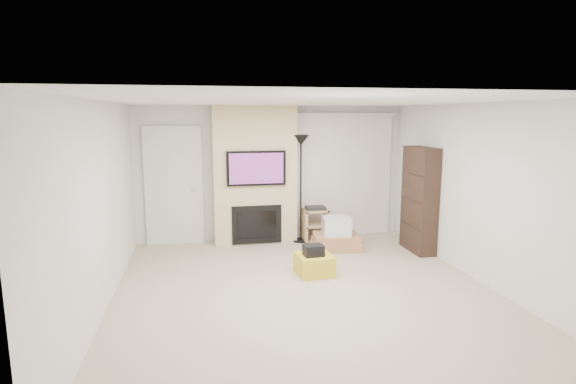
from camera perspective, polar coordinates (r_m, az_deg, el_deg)
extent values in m
cube|color=#B6A78C|center=(6.15, 2.24, -12.52)|extent=(5.00, 5.50, 0.00)
cube|color=white|center=(5.69, 2.41, 11.46)|extent=(5.00, 5.50, 0.00)
cube|color=silver|center=(8.46, -2.05, 2.41)|extent=(5.00, 0.00, 2.50)
cube|color=silver|center=(3.27, 13.84, -9.81)|extent=(5.00, 0.00, 2.50)
cube|color=silver|center=(5.75, -22.69, -1.83)|extent=(0.00, 5.50, 2.50)
cube|color=silver|center=(6.82, 23.20, -0.15)|extent=(0.00, 5.50, 2.50)
cube|color=silver|center=(6.57, 4.19, 11.19)|extent=(0.35, 0.18, 0.01)
cube|color=gold|center=(6.73, 3.36, -9.15)|extent=(0.54, 0.54, 0.30)
cube|color=black|center=(6.62, 3.25, -7.40)|extent=(0.30, 0.24, 0.16)
cube|color=beige|center=(8.21, -4.24, 2.17)|extent=(1.50, 0.40, 2.50)
cube|color=black|center=(7.97, -4.05, 3.03)|extent=(1.05, 0.06, 0.62)
cube|color=#5C245A|center=(7.93, -4.02, 3.00)|extent=(0.96, 0.00, 0.54)
cube|color=black|center=(8.17, -3.98, -4.15)|extent=(0.90, 0.04, 0.70)
cube|color=black|center=(8.15, -3.96, -4.18)|extent=(0.70, 0.02, 0.50)
cube|color=silver|center=(8.35, -14.29, 0.77)|extent=(1.02, 0.08, 2.14)
cube|color=beige|center=(8.37, -14.27, 0.48)|extent=(0.90, 0.05, 2.05)
cylinder|color=silver|center=(8.31, -11.94, 0.33)|extent=(0.07, 0.06, 0.07)
cube|color=silver|center=(8.66, 7.28, 9.68)|extent=(1.98, 0.10, 0.08)
cube|color=white|center=(8.75, 7.09, 1.90)|extent=(1.90, 0.03, 2.29)
cylinder|color=black|center=(8.44, 1.60, -6.16)|extent=(0.29, 0.29, 0.03)
cylinder|color=black|center=(8.23, 1.63, 0.05)|extent=(0.03, 0.03, 1.84)
cone|color=black|center=(8.13, 1.67, 6.61)|extent=(0.29, 0.29, 0.19)
cube|color=#DCAF7C|center=(8.36, 2.12, -4.30)|extent=(0.04, 0.38, 0.60)
cube|color=#DCAF7C|center=(8.46, 4.82, -4.16)|extent=(0.04, 0.38, 0.60)
cube|color=#DCAF7C|center=(8.48, 3.46, -6.10)|extent=(0.45, 0.38, 0.03)
cube|color=#DCAF7C|center=(8.41, 3.48, -4.23)|extent=(0.45, 0.38, 0.03)
cube|color=#DCAF7C|center=(8.35, 3.50, -2.33)|extent=(0.45, 0.38, 0.03)
cube|color=black|center=(8.34, 3.50, -2.03)|extent=(0.35, 0.25, 0.06)
cube|color=#AF7D54|center=(8.02, 6.10, -6.84)|extent=(0.92, 0.74, 0.09)
cube|color=#AF7D54|center=(8.00, 6.11, -6.23)|extent=(0.88, 0.70, 0.08)
cube|color=#AF7D54|center=(7.98, 6.13, -5.66)|extent=(0.83, 0.65, 0.08)
cube|color=silver|center=(7.93, 6.15, -4.28)|extent=(0.51, 0.47, 0.31)
cube|color=black|center=(8.00, 16.35, -0.94)|extent=(0.30, 0.80, 1.80)
cube|color=black|center=(8.08, 16.07, -4.09)|extent=(0.26, 0.72, 0.02)
cube|color=black|center=(7.99, 16.23, -0.95)|extent=(0.26, 0.72, 0.02)
cube|color=black|center=(7.92, 16.38, 2.25)|extent=(0.26, 0.72, 0.02)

